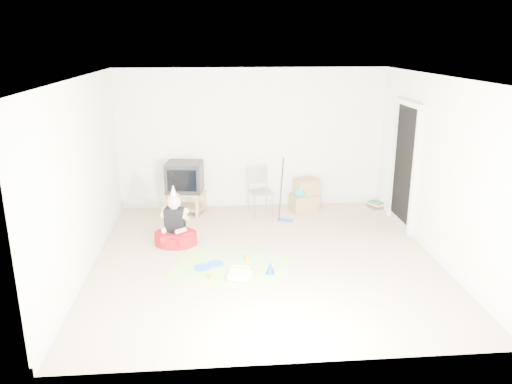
{
  "coord_description": "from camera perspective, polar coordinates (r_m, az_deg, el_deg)",
  "views": [
    {
      "loc": [
        -0.7,
        -6.69,
        3.08
      ],
      "look_at": [
        -0.1,
        0.4,
        0.9
      ],
      "focal_mm": 35.0,
      "sensor_mm": 36.0,
      "label": 1
    }
  ],
  "objects": [
    {
      "name": "doorway_recess",
      "position": [
        8.75,
        16.64,
        2.73
      ],
      "size": [
        0.02,
        0.9,
        2.05
      ],
      "primitive_type": "cube",
      "color": "black",
      "rests_on": "ground"
    },
    {
      "name": "blue_plate_far",
      "position": [
        7.12,
        -6.16,
        -8.6
      ],
      "size": [
        0.34,
        0.34,
        0.01
      ],
      "primitive_type": "cylinder",
      "rotation": [
        0.0,
        0.0,
        -0.59
      ],
      "color": "blue",
      "rests_on": "party_mat"
    },
    {
      "name": "blue_party_hat",
      "position": [
        6.9,
        1.65,
        -8.59
      ],
      "size": [
        0.15,
        0.15,
        0.18
      ],
      "primitive_type": "cone",
      "rotation": [
        0.0,
        0.0,
        -0.18
      ],
      "color": "#1943B3",
      "rests_on": "party_mat"
    },
    {
      "name": "seated_woman",
      "position": [
        7.92,
        -9.2,
        -4.44
      ],
      "size": [
        0.79,
        0.79,
        0.96
      ],
      "color": "#9D0E15",
      "rests_on": "ground"
    },
    {
      "name": "blue_plate_near",
      "position": [
        7.22,
        -4.69,
        -8.17
      ],
      "size": [
        0.32,
        0.32,
        0.01
      ],
      "primitive_type": "cylinder",
      "rotation": [
        0.0,
        0.0,
        -0.44
      ],
      "color": "blue",
      "rests_on": "party_mat"
    },
    {
      "name": "birthday_cake",
      "position": [
        6.78,
        -1.84,
        -9.58
      ],
      "size": [
        0.36,
        0.33,
        0.14
      ],
      "color": "white",
      "rests_on": "party_mat"
    },
    {
      "name": "book_pile",
      "position": [
        9.8,
        13.48,
        -1.4
      ],
      "size": [
        0.3,
        0.34,
        0.13
      ],
      "color": "#226836",
      "rests_on": "ground"
    },
    {
      "name": "party_mat",
      "position": [
        7.13,
        -2.96,
        -8.55
      ],
      "size": [
        1.83,
        1.55,
        0.01
      ],
      "primitive_type": "cube",
      "rotation": [
        0.0,
        0.0,
        -0.31
      ],
      "color": "#FF359C",
      "rests_on": "ground"
    },
    {
      "name": "floor_mop",
      "position": [
        8.77,
        3.37,
        -1.73
      ],
      "size": [
        0.29,
        0.35,
        1.09
      ],
      "color": "#234BB3",
      "rests_on": "ground"
    },
    {
      "name": "tv_stand",
      "position": [
        9.27,
        -8.05,
        -0.9
      ],
      "size": [
        0.78,
        0.64,
        0.42
      ],
      "color": "#A07448",
      "rests_on": "ground"
    },
    {
      "name": "orange_cup_far",
      "position": [
        6.79,
        -5.13,
        -9.58
      ],
      "size": [
        0.08,
        0.08,
        0.08
      ],
      "primitive_type": "cylinder",
      "rotation": [
        0.0,
        0.0,
        -0.2
      ],
      "color": "orange",
      "rests_on": "party_mat"
    },
    {
      "name": "folding_chair",
      "position": [
        9.06,
        0.57,
        0.0
      ],
      "size": [
        0.48,
        0.47,
        0.87
      ],
      "color": "gray",
      "rests_on": "ground"
    },
    {
      "name": "crt_tv",
      "position": [
        9.15,
        -8.16,
        1.72
      ],
      "size": [
        0.7,
        0.6,
        0.55
      ],
      "primitive_type": "cube",
      "rotation": [
        0.0,
        0.0,
        -0.13
      ],
      "color": "black",
      "rests_on": "tv_stand"
    },
    {
      "name": "orange_cup_near",
      "position": [
        7.32,
        -1.01,
        -7.46
      ],
      "size": [
        0.09,
        0.09,
        0.08
      ],
      "primitive_type": "cylinder",
      "rotation": [
        0.0,
        0.0,
        -0.54
      ],
      "color": "orange",
      "rests_on": "party_mat"
    },
    {
      "name": "ground",
      "position": [
        7.39,
        1.04,
        -7.57
      ],
      "size": [
        5.0,
        5.0,
        0.0
      ],
      "primitive_type": "plane",
      "color": "tan",
      "rests_on": "ground"
    },
    {
      "name": "cardboard_boxes",
      "position": [
        9.35,
        5.58,
        -0.43
      ],
      "size": [
        0.56,
        0.49,
        0.6
      ],
      "color": "#9F7C4C",
      "rests_on": "ground"
    }
  ]
}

